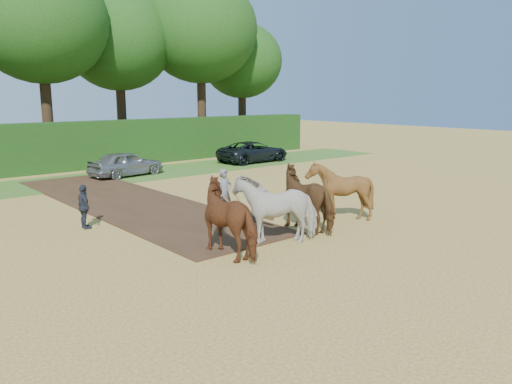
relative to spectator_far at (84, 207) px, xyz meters
name	(u,v)px	position (x,y,z in m)	size (l,w,h in m)	color
ground	(189,246)	(1.67, -4.12, -0.79)	(120.00, 120.00, 0.00)	gold
earth_strip	(130,202)	(3.17, 2.88, -0.77)	(4.50, 17.00, 0.05)	#472D1C
grass_verge	(42,185)	(1.67, 9.88, -0.78)	(50.00, 5.00, 0.03)	#38601E
hedgerow	(15,150)	(1.67, 14.38, 0.71)	(46.00, 1.60, 3.00)	#14380F
spectator_far	(84,207)	(0.00, 0.00, 0.00)	(0.93, 0.39, 1.59)	#22262E
plough_team	(292,202)	(5.06, -5.24, 0.31)	(7.30, 5.52, 2.23)	brown
parked_cars	(48,172)	(1.94, 9.63, -0.09)	(35.47, 2.67, 1.49)	silver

